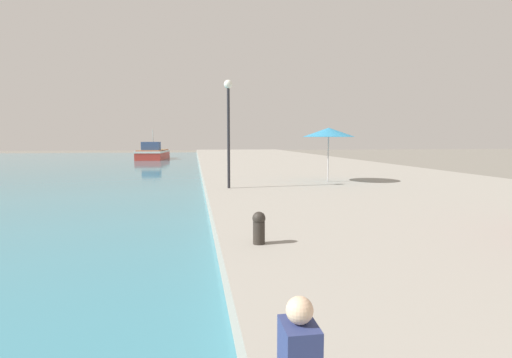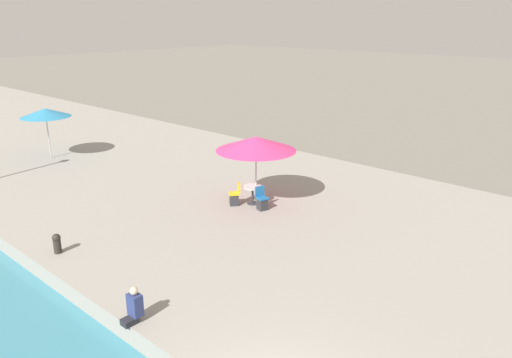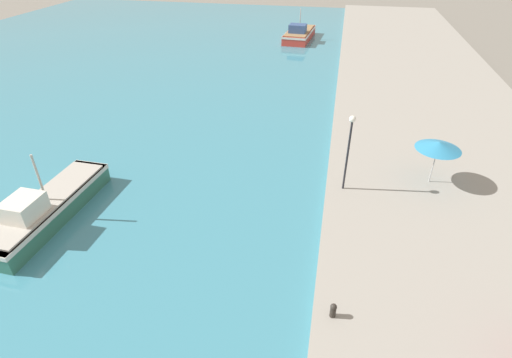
{
  "view_description": "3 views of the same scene",
  "coord_description": "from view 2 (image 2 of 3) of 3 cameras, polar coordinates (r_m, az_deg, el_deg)",
  "views": [
    {
      "loc": [
        -0.48,
        2.03,
        2.67
      ],
      "look_at": [
        1.5,
        14.78,
        1.38
      ],
      "focal_mm": 28.0,
      "sensor_mm": 36.0,
      "label": 1
    },
    {
      "loc": [
        -5.6,
        -4.58,
        7.75
      ],
      "look_at": [
        8.37,
        8.13,
        1.58
      ],
      "focal_mm": 35.0,
      "sensor_mm": 36.0,
      "label": 2
    },
    {
      "loc": [
        -0.07,
        -0.93,
        13.6
      ],
      "look_at": [
        -4.0,
        18.0,
        1.18
      ],
      "focal_mm": 28.0,
      "sensor_mm": 36.0,
      "label": 3
    }
  ],
  "objects": [
    {
      "name": "mooring_bollard",
      "position": [
        17.12,
        -21.8,
        -6.79
      ],
      "size": [
        0.26,
        0.26,
        0.65
      ],
      "color": "#2D2823",
      "rests_on": "quay_promenade"
    },
    {
      "name": "cafe_chair_left",
      "position": [
        19.86,
        -2.45,
        -2.09
      ],
      "size": [
        0.58,
        0.58,
        0.91
      ],
      "rotation": [
        0.0,
        0.0,
        0.91
      ],
      "color": "#2D2D33",
      "rests_on": "quay_promenade"
    },
    {
      "name": "cafe_umbrella_pink",
      "position": [
        19.48,
        0.0,
        4.07
      ],
      "size": [
        3.17,
        3.17,
        2.73
      ],
      "color": "#B7B7B7",
      "rests_on": "quay_promenade"
    },
    {
      "name": "cafe_table",
      "position": [
        19.89,
        -0.4,
        -1.41
      ],
      "size": [
        0.8,
        0.8,
        0.74
      ],
      "color": "#333338",
      "rests_on": "quay_promenade"
    },
    {
      "name": "person_at_quay",
      "position": [
        12.94,
        -13.8,
        -14.0
      ],
      "size": [
        0.51,
        0.36,
        0.94
      ],
      "color": "#232328",
      "rests_on": "quay_promenade"
    },
    {
      "name": "cafe_umbrella_white",
      "position": [
        28.28,
        -22.93,
        6.99
      ],
      "size": [
        2.54,
        2.54,
        2.64
      ],
      "color": "#B7B7B7",
      "rests_on": "quay_promenade"
    },
    {
      "name": "cafe_chair_right",
      "position": [
        19.38,
        0.68,
        -2.6
      ],
      "size": [
        0.51,
        0.53,
        0.91
      ],
      "rotation": [
        0.0,
        0.0,
        2.84
      ],
      "color": "#2D2D33",
      "rests_on": "quay_promenade"
    }
  ]
}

